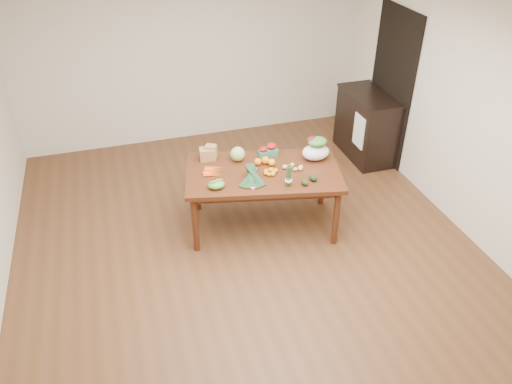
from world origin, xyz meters
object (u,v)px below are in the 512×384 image
object	(u,v)px
cabbage	(238,154)
salad_bag	(316,150)
paper_bag	(208,153)
dining_table	(263,199)
mandarin_cluster	(271,171)
asparagus_bundle	(289,175)
kale_bunch	(252,177)
cabinet	(366,126)

from	to	relation	value
cabbage	salad_bag	xyz separation A→B (m)	(0.86, -0.23, 0.04)
paper_bag	cabbage	distance (m)	0.34
dining_table	paper_bag	bearing A→B (deg)	153.71
dining_table	mandarin_cluster	distance (m)	0.43
asparagus_bundle	mandarin_cluster	bearing A→B (deg)	123.30
cabbage	asparagus_bundle	bearing A→B (deg)	-60.74
cabbage	mandarin_cluster	distance (m)	0.47
mandarin_cluster	salad_bag	world-z (taller)	salad_bag
kale_bunch	paper_bag	bearing A→B (deg)	130.26
asparagus_bundle	salad_bag	distance (m)	0.66
cabbage	asparagus_bundle	distance (m)	0.76
cabinet	asparagus_bundle	distance (m)	2.37
salad_bag	cabinet	bearing A→B (deg)	41.22
asparagus_bundle	kale_bunch	bearing A→B (deg)	170.62
mandarin_cluster	asparagus_bundle	bearing A→B (deg)	-69.16
kale_bunch	mandarin_cluster	bearing A→B (deg)	40.53
mandarin_cluster	kale_bunch	xyz separation A→B (m)	(-0.25, -0.13, 0.04)
paper_bag	kale_bunch	bearing A→B (deg)	-62.20
dining_table	kale_bunch	world-z (taller)	kale_bunch
paper_bag	salad_bag	size ratio (longest dim) A/B	0.75
mandarin_cluster	dining_table	bearing A→B (deg)	124.91
mandarin_cluster	kale_bunch	world-z (taller)	kale_bunch
cabinet	asparagus_bundle	size ratio (longest dim) A/B	4.08
paper_bag	asparagus_bundle	distance (m)	1.05
kale_bunch	asparagus_bundle	distance (m)	0.39
dining_table	cabinet	xyz separation A→B (m)	(1.92, 1.18, 0.10)
mandarin_cluster	salad_bag	distance (m)	0.62
dining_table	salad_bag	xyz separation A→B (m)	(0.65, 0.08, 0.50)
cabinet	mandarin_cluster	bearing A→B (deg)	-145.72
cabbage	salad_bag	size ratio (longest dim) A/B	0.53
cabinet	paper_bag	xyz separation A→B (m)	(-2.45, -0.76, 0.36)
paper_bag	cabbage	xyz separation A→B (m)	(0.32, -0.12, -0.00)
dining_table	kale_bunch	distance (m)	0.54
kale_bunch	salad_bag	distance (m)	0.90
cabbage	salad_bag	distance (m)	0.89
dining_table	kale_bunch	xyz separation A→B (m)	(-0.19, -0.22, 0.45)
paper_bag	cabinet	bearing A→B (deg)	17.20
dining_table	cabbage	world-z (taller)	cabbage
dining_table	salad_bag	world-z (taller)	salad_bag
dining_table	paper_bag	world-z (taller)	paper_bag
cabbage	mandarin_cluster	size ratio (longest dim) A/B	0.93
dining_table	asparagus_bundle	distance (m)	0.64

